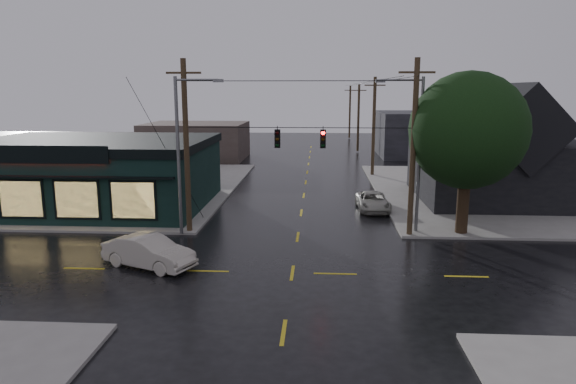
# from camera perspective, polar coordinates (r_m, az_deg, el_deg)

# --- Properties ---
(ground_plane) EXTENTS (160.00, 160.00, 0.00)m
(ground_plane) POSITION_cam_1_polar(r_m,az_deg,el_deg) (24.27, 0.49, -8.98)
(ground_plane) COLOR black
(sidewalk_nw) EXTENTS (28.00, 28.00, 0.15)m
(sidewalk_nw) POSITION_cam_1_polar(r_m,az_deg,el_deg) (48.41, -22.54, 0.50)
(sidewalk_nw) COLOR gray
(sidewalk_nw) RESTS_ON ground
(sidewalk_ne) EXTENTS (28.00, 28.00, 0.15)m
(sidewalk_ne) POSITION_cam_1_polar(r_m,az_deg,el_deg) (47.44, 26.77, -0.06)
(sidewalk_ne) COLOR gray
(sidewalk_ne) RESTS_ON ground
(pizza_shop) EXTENTS (16.30, 12.34, 4.90)m
(pizza_shop) POSITION_cam_1_polar(r_m,az_deg,el_deg) (39.60, -20.70, 2.06)
(pizza_shop) COLOR black
(pizza_shop) RESTS_ON ground
(ne_building) EXTENTS (12.60, 11.60, 8.75)m
(ne_building) POSITION_cam_1_polar(r_m,az_deg,el_deg) (42.26, 22.63, 5.08)
(ne_building) COLOR black
(ne_building) RESTS_ON ground
(corner_tree) EXTENTS (6.69, 6.69, 9.34)m
(corner_tree) POSITION_cam_1_polar(r_m,az_deg,el_deg) (31.04, 19.35, 6.43)
(corner_tree) COLOR black
(corner_tree) RESTS_ON ground
(utility_pole_nw) EXTENTS (2.00, 0.32, 10.15)m
(utility_pole_nw) POSITION_cam_1_polar(r_m,az_deg,el_deg) (31.37, -10.86, -4.47)
(utility_pole_nw) COLOR #2F2315
(utility_pole_nw) RESTS_ON ground
(utility_pole_ne) EXTENTS (2.00, 0.32, 10.15)m
(utility_pole_ne) POSITION_cam_1_polar(r_m,az_deg,el_deg) (30.88, 13.30, -4.82)
(utility_pole_ne) COLOR #2F2315
(utility_pole_ne) RESTS_ON ground
(utility_pole_far_a) EXTENTS (2.00, 0.32, 9.65)m
(utility_pole_far_a) POSITION_cam_1_polar(r_m,az_deg,el_deg) (51.70, 9.32, 1.77)
(utility_pole_far_a) COLOR #2F2315
(utility_pole_far_a) RESTS_ON ground
(utility_pole_far_b) EXTENTS (2.00, 0.32, 9.15)m
(utility_pole_far_b) POSITION_cam_1_polar(r_m,az_deg,el_deg) (71.43, 7.72, 4.42)
(utility_pole_far_b) COLOR #2F2315
(utility_pole_far_b) RESTS_ON ground
(utility_pole_far_c) EXTENTS (2.00, 0.32, 9.15)m
(utility_pole_far_c) POSITION_cam_1_polar(r_m,az_deg,el_deg) (91.28, 6.81, 5.91)
(utility_pole_far_c) COLOR #2F2315
(utility_pole_far_c) RESTS_ON ground
(span_signal_assembly) EXTENTS (13.00, 0.48, 1.23)m
(span_signal_assembly) POSITION_cam_1_polar(r_m,az_deg,el_deg) (29.38, 1.35, 5.99)
(span_signal_assembly) COLOR black
(span_signal_assembly) RESTS_ON ground
(streetlight_nw) EXTENTS (5.40, 0.30, 9.15)m
(streetlight_nw) POSITION_cam_1_polar(r_m,az_deg,el_deg) (30.79, -11.73, -4.80)
(streetlight_nw) COLOR slate
(streetlight_nw) RESTS_ON ground
(streetlight_ne) EXTENTS (5.40, 0.30, 9.15)m
(streetlight_ne) POSITION_cam_1_polar(r_m,az_deg,el_deg) (31.64, 13.99, -4.47)
(streetlight_ne) COLOR slate
(streetlight_ne) RESTS_ON ground
(bg_building_west) EXTENTS (12.00, 10.00, 4.40)m
(bg_building_west) POSITION_cam_1_polar(r_m,az_deg,el_deg) (64.84, -10.15, 5.61)
(bg_building_west) COLOR #41332F
(bg_building_west) RESTS_ON ground
(bg_building_east) EXTENTS (14.00, 12.00, 5.60)m
(bg_building_east) POSITION_cam_1_polar(r_m,az_deg,el_deg) (69.57, 15.84, 6.23)
(bg_building_east) COLOR black
(bg_building_east) RESTS_ON ground
(sedan_cream) EXTENTS (4.94, 3.37, 1.54)m
(sedan_cream) POSITION_cam_1_polar(r_m,az_deg,el_deg) (25.67, -15.21, -6.42)
(sedan_cream) COLOR #B8B1A2
(sedan_cream) RESTS_ON ground
(suv_silver) EXTENTS (2.28, 4.66, 1.28)m
(suv_silver) POSITION_cam_1_polar(r_m,az_deg,el_deg) (36.86, 9.40, -1.04)
(suv_silver) COLOR #A09E94
(suv_silver) RESTS_ON ground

